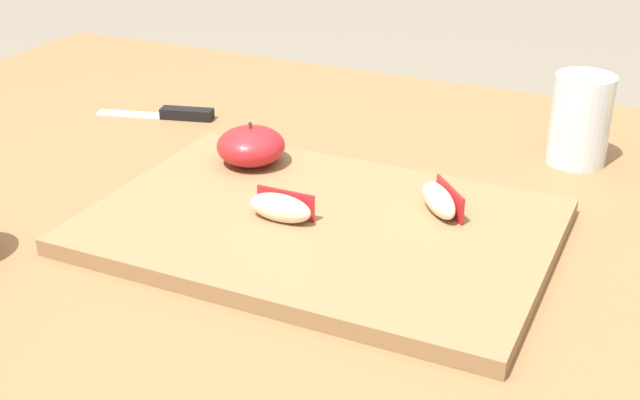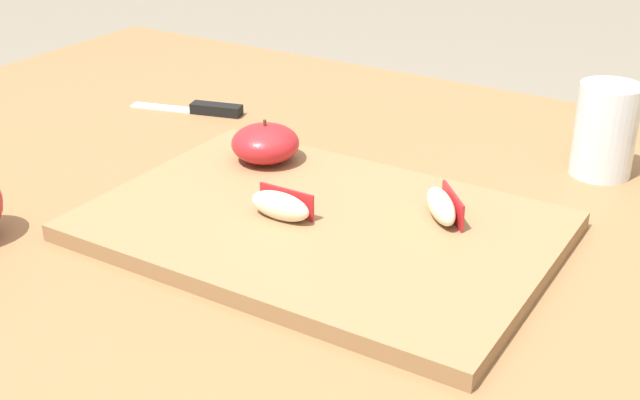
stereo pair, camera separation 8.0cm
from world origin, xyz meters
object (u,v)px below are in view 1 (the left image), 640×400
object	(u,v)px
apple_wedge_back	(281,207)
apple_wedge_right	(440,200)
drinking_glass_water	(581,120)
cutting_board	(320,226)
apple_half_skin_up	(251,146)
paring_knife	(177,114)

from	to	relation	value
apple_wedge_back	apple_wedge_right	bearing A→B (deg)	31.07
apple_wedge_right	drinking_glass_water	xyz separation A→B (m)	(0.09, 0.23, 0.02)
cutting_board	drinking_glass_water	bearing A→B (deg)	56.28
apple_wedge_back	apple_half_skin_up	bearing A→B (deg)	130.67
cutting_board	drinking_glass_water	world-z (taller)	drinking_glass_water
apple_half_skin_up	drinking_glass_water	world-z (taller)	drinking_glass_water
drinking_glass_water	paring_knife	bearing A→B (deg)	-171.62
cutting_board	paring_knife	world-z (taller)	cutting_board
apple_half_skin_up	apple_wedge_right	world-z (taller)	apple_half_skin_up
cutting_board	paring_knife	bearing A→B (deg)	145.29
cutting_board	paring_knife	distance (m)	0.38
apple_half_skin_up	apple_wedge_back	xyz separation A→B (m)	(0.09, -0.11, -0.01)
apple_half_skin_up	cutting_board	bearing A→B (deg)	-35.44
apple_half_skin_up	paring_knife	world-z (taller)	apple_half_skin_up
apple_wedge_back	drinking_glass_water	xyz separation A→B (m)	(0.23, 0.31, 0.02)
apple_wedge_back	drinking_glass_water	bearing A→B (deg)	53.95
paring_knife	cutting_board	bearing A→B (deg)	-34.71
paring_knife	apple_wedge_back	bearing A→B (deg)	-40.17
apple_half_skin_up	drinking_glass_water	size ratio (longest dim) A/B	0.72
cutting_board	apple_wedge_right	xyz separation A→B (m)	(0.10, 0.06, 0.02)
cutting_board	apple_half_skin_up	distance (m)	0.16
apple_wedge_right	paring_knife	world-z (taller)	apple_wedge_right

